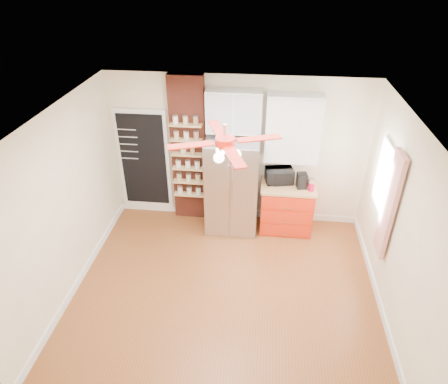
# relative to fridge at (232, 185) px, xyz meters

# --- Properties ---
(floor) EXTENTS (4.50, 4.50, 0.00)m
(floor) POSITION_rel_fridge_xyz_m (0.05, -1.63, -0.88)
(floor) COLOR brown
(floor) RESTS_ON ground
(ceiling) EXTENTS (4.50, 4.50, 0.00)m
(ceiling) POSITION_rel_fridge_xyz_m (0.05, -1.63, 1.83)
(ceiling) COLOR white
(ceiling) RESTS_ON wall_back
(wall_back) EXTENTS (4.50, 0.02, 2.70)m
(wall_back) POSITION_rel_fridge_xyz_m (0.05, 0.37, 0.48)
(wall_back) COLOR beige
(wall_back) RESTS_ON floor
(wall_front) EXTENTS (4.50, 0.02, 2.70)m
(wall_front) POSITION_rel_fridge_xyz_m (0.05, -3.63, 0.48)
(wall_front) COLOR beige
(wall_front) RESTS_ON floor
(wall_left) EXTENTS (0.02, 4.00, 2.70)m
(wall_left) POSITION_rel_fridge_xyz_m (-2.20, -1.63, 0.48)
(wall_left) COLOR beige
(wall_left) RESTS_ON floor
(wall_right) EXTENTS (0.02, 4.00, 2.70)m
(wall_right) POSITION_rel_fridge_xyz_m (2.30, -1.63, 0.48)
(wall_right) COLOR beige
(wall_right) RESTS_ON floor
(chalkboard) EXTENTS (0.95, 0.05, 1.95)m
(chalkboard) POSITION_rel_fridge_xyz_m (-1.65, 0.33, 0.23)
(chalkboard) COLOR white
(chalkboard) RESTS_ON wall_back
(brick_pillar) EXTENTS (0.60, 0.16, 2.70)m
(brick_pillar) POSITION_rel_fridge_xyz_m (-0.80, 0.29, 0.48)
(brick_pillar) COLOR maroon
(brick_pillar) RESTS_ON floor
(fridge) EXTENTS (0.90, 0.70, 1.75)m
(fridge) POSITION_rel_fridge_xyz_m (0.00, 0.00, 0.00)
(fridge) COLOR #A9A9AE
(fridge) RESTS_ON floor
(upper_glass_cabinet) EXTENTS (0.90, 0.35, 0.70)m
(upper_glass_cabinet) POSITION_rel_fridge_xyz_m (0.00, 0.20, 1.27)
(upper_glass_cabinet) COLOR white
(upper_glass_cabinet) RESTS_ON wall_back
(red_cabinet) EXTENTS (0.94, 0.64, 0.90)m
(red_cabinet) POSITION_rel_fridge_xyz_m (0.97, 0.05, -0.42)
(red_cabinet) COLOR red
(red_cabinet) RESTS_ON floor
(upper_shelf_unit) EXTENTS (0.90, 0.30, 1.15)m
(upper_shelf_unit) POSITION_rel_fridge_xyz_m (0.97, 0.22, 1.00)
(upper_shelf_unit) COLOR white
(upper_shelf_unit) RESTS_ON wall_back
(window) EXTENTS (0.04, 0.75, 1.05)m
(window) POSITION_rel_fridge_xyz_m (2.28, -0.73, 0.68)
(window) COLOR white
(window) RESTS_ON wall_right
(curtain) EXTENTS (0.06, 0.40, 1.55)m
(curtain) POSITION_rel_fridge_xyz_m (2.23, -1.28, 0.57)
(curtain) COLOR red
(curtain) RESTS_ON wall_right
(ceiling_fan) EXTENTS (1.40, 1.40, 0.44)m
(ceiling_fan) POSITION_rel_fridge_xyz_m (0.05, -1.63, 1.55)
(ceiling_fan) COLOR silver
(ceiling_fan) RESTS_ON ceiling
(toaster_oven) EXTENTS (0.52, 0.41, 0.26)m
(toaster_oven) POSITION_rel_fridge_xyz_m (0.80, 0.15, 0.15)
(toaster_oven) COLOR black
(toaster_oven) RESTS_ON red_cabinet
(coffee_maker) EXTENTS (0.19, 0.20, 0.26)m
(coffee_maker) POSITION_rel_fridge_xyz_m (1.18, 0.01, 0.16)
(coffee_maker) COLOR black
(coffee_maker) RESTS_ON red_cabinet
(canister_left) EXTENTS (0.13, 0.13, 0.15)m
(canister_left) POSITION_rel_fridge_xyz_m (1.34, -0.07, 0.10)
(canister_left) COLOR #BA0A31
(canister_left) RESTS_ON red_cabinet
(canister_right) EXTENTS (0.12, 0.12, 0.14)m
(canister_right) POSITION_rel_fridge_xyz_m (1.34, 0.09, 0.09)
(canister_right) COLOR red
(canister_right) RESTS_ON red_cabinet
(pantry_jar_oats) EXTENTS (0.12, 0.12, 0.13)m
(pantry_jar_oats) POSITION_rel_fridge_xyz_m (-0.87, 0.17, 0.56)
(pantry_jar_oats) COLOR beige
(pantry_jar_oats) RESTS_ON brick_pillar
(pantry_jar_beans) EXTENTS (0.09, 0.09, 0.12)m
(pantry_jar_beans) POSITION_rel_fridge_xyz_m (-0.70, 0.13, 0.56)
(pantry_jar_beans) COLOR olive
(pantry_jar_beans) RESTS_ON brick_pillar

